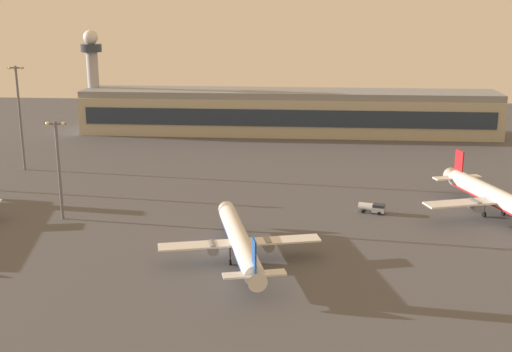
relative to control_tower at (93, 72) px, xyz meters
The scene contains 8 objects.
ground_plane 144.93m from the control_tower, 61.95° to the right, with size 416.00×416.00×0.00m, color #4C4C51.
terminal_building 77.43m from the control_tower, ahead, with size 156.32×22.40×16.40m.
control_tower is the anchor object (origin of this frame).
airplane_near_gate 150.38m from the control_tower, 61.53° to the right, with size 31.39×40.01×10.40m.
airplane_mid_apron 164.73m from the control_tower, 38.36° to the right, with size 36.27×46.13×12.13m.
fuel_truck 142.25m from the control_tower, 44.91° to the right, with size 6.64×3.93×2.35m.
apron_light_west 65.97m from the control_tower, 90.54° to the right, with size 4.80×0.90×30.92m.
apron_light_east 113.29m from the control_tower, 75.88° to the right, with size 4.80×0.90×22.98m.
Camera 1 is at (16.47, -122.53, 48.64)m, focal length 45.75 mm.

